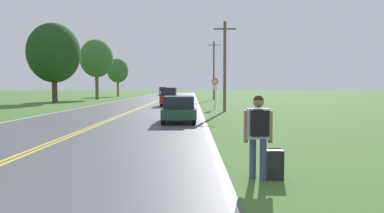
{
  "coord_description": "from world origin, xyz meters",
  "views": [
    {
      "loc": [
        4.98,
        -3.42,
        1.99
      ],
      "look_at": [
        4.95,
        11.43,
        1.15
      ],
      "focal_mm": 32.0,
      "sensor_mm": 36.0,
      "label": 1
    }
  ],
  "objects_px": {
    "hitchhiker_person": "(259,128)",
    "car_dark_green_hatchback_nearest": "(179,108)",
    "suitcase": "(275,165)",
    "car_red_van_approaching": "(170,97)",
    "tree_behind_sign": "(55,53)",
    "car_champagne_suv_mid_near": "(164,91)",
    "tree_right_cluster": "(97,59)",
    "tree_mid_treeline": "(118,71)",
    "traffic_sign": "(216,86)"
  },
  "relations": [
    {
      "from": "hitchhiker_person",
      "to": "car_dark_green_hatchback_nearest",
      "type": "bearing_deg",
      "value": 12.4
    },
    {
      "from": "hitchhiker_person",
      "to": "suitcase",
      "type": "xyz_separation_m",
      "value": [
        0.36,
        0.01,
        -0.79
      ]
    },
    {
      "from": "car_red_van_approaching",
      "to": "tree_behind_sign",
      "type": "bearing_deg",
      "value": -115.92
    },
    {
      "from": "car_champagne_suv_mid_near",
      "to": "hitchhiker_person",
      "type": "bearing_deg",
      "value": -172.08
    },
    {
      "from": "hitchhiker_person",
      "to": "car_dark_green_hatchback_nearest",
      "type": "height_order",
      "value": "hitchhiker_person"
    },
    {
      "from": "car_red_van_approaching",
      "to": "car_champagne_suv_mid_near",
      "type": "relative_size",
      "value": 1.1
    },
    {
      "from": "tree_right_cluster",
      "to": "car_red_van_approaching",
      "type": "distance_m",
      "value": 23.78
    },
    {
      "from": "tree_mid_treeline",
      "to": "tree_right_cluster",
      "type": "distance_m",
      "value": 17.81
    },
    {
      "from": "traffic_sign",
      "to": "car_dark_green_hatchback_nearest",
      "type": "distance_m",
      "value": 11.76
    },
    {
      "from": "car_dark_green_hatchback_nearest",
      "to": "car_red_van_approaching",
      "type": "bearing_deg",
      "value": -176.72
    },
    {
      "from": "car_champagne_suv_mid_near",
      "to": "suitcase",
      "type": "bearing_deg",
      "value": -171.8
    },
    {
      "from": "suitcase",
      "to": "tree_behind_sign",
      "type": "xyz_separation_m",
      "value": [
        -19.08,
        35.78,
        5.93
      ]
    },
    {
      "from": "car_champagne_suv_mid_near",
      "to": "car_dark_green_hatchback_nearest",
      "type": "bearing_deg",
      "value": -172.85
    },
    {
      "from": "hitchhiker_person",
      "to": "car_red_van_approaching",
      "type": "xyz_separation_m",
      "value": [
        -3.82,
        28.78,
        -0.11
      ]
    },
    {
      "from": "tree_right_cluster",
      "to": "car_red_van_approaching",
      "type": "relative_size",
      "value": 2.22
    },
    {
      "from": "hitchhiker_person",
      "to": "tree_behind_sign",
      "type": "bearing_deg",
      "value": 29.67
    },
    {
      "from": "tree_behind_sign",
      "to": "tree_right_cluster",
      "type": "xyz_separation_m",
      "value": [
        1.95,
        12.15,
        0.33
      ]
    },
    {
      "from": "tree_mid_treeline",
      "to": "car_champagne_suv_mid_near",
      "type": "height_order",
      "value": "tree_mid_treeline"
    },
    {
      "from": "tree_mid_treeline",
      "to": "car_champagne_suv_mid_near",
      "type": "distance_m",
      "value": 13.3
    },
    {
      "from": "suitcase",
      "to": "car_red_van_approaching",
      "type": "bearing_deg",
      "value": 10.32
    },
    {
      "from": "hitchhiker_person",
      "to": "car_champagne_suv_mid_near",
      "type": "distance_m",
      "value": 74.96
    },
    {
      "from": "tree_behind_sign",
      "to": "tree_right_cluster",
      "type": "height_order",
      "value": "tree_behind_sign"
    },
    {
      "from": "traffic_sign",
      "to": "car_champagne_suv_mid_near",
      "type": "height_order",
      "value": "traffic_sign"
    },
    {
      "from": "car_dark_green_hatchback_nearest",
      "to": "traffic_sign",
      "type": "bearing_deg",
      "value": 163.79
    },
    {
      "from": "car_red_van_approaching",
      "to": "car_champagne_suv_mid_near",
      "type": "bearing_deg",
      "value": -175.14
    },
    {
      "from": "tree_behind_sign",
      "to": "tree_right_cluster",
      "type": "relative_size",
      "value": 1.03
    },
    {
      "from": "hitchhiker_person",
      "to": "tree_right_cluster",
      "type": "bearing_deg",
      "value": 21.34
    },
    {
      "from": "car_dark_green_hatchback_nearest",
      "to": "suitcase",
      "type": "bearing_deg",
      "value": 9.73
    },
    {
      "from": "tree_behind_sign",
      "to": "car_red_van_approaching",
      "type": "bearing_deg",
      "value": -25.18
    },
    {
      "from": "tree_behind_sign",
      "to": "car_dark_green_hatchback_nearest",
      "type": "height_order",
      "value": "tree_behind_sign"
    },
    {
      "from": "suitcase",
      "to": "traffic_sign",
      "type": "distance_m",
      "value": 23.35
    },
    {
      "from": "traffic_sign",
      "to": "car_dark_green_hatchback_nearest",
      "type": "xyz_separation_m",
      "value": [
        -2.81,
        -11.34,
        -1.32
      ]
    },
    {
      "from": "car_dark_green_hatchback_nearest",
      "to": "car_champagne_suv_mid_near",
      "type": "height_order",
      "value": "car_champagne_suv_mid_near"
    },
    {
      "from": "hitchhiker_person",
      "to": "suitcase",
      "type": "height_order",
      "value": "hitchhiker_person"
    },
    {
      "from": "hitchhiker_person",
      "to": "tree_right_cluster",
      "type": "height_order",
      "value": "tree_right_cluster"
    },
    {
      "from": "car_dark_green_hatchback_nearest",
      "to": "tree_behind_sign",
      "type": "bearing_deg",
      "value": -147.53
    },
    {
      "from": "tree_behind_sign",
      "to": "tree_mid_treeline",
      "type": "bearing_deg",
      "value": 87.15
    },
    {
      "from": "tree_behind_sign",
      "to": "tree_right_cluster",
      "type": "distance_m",
      "value": 12.31
    },
    {
      "from": "car_dark_green_hatchback_nearest",
      "to": "car_champagne_suv_mid_near",
      "type": "bearing_deg",
      "value": -176.69
    },
    {
      "from": "hitchhiker_person",
      "to": "car_dark_green_hatchback_nearest",
      "type": "xyz_separation_m",
      "value": [
        -2.18,
        11.95,
        -0.32
      ]
    },
    {
      "from": "tree_right_cluster",
      "to": "car_dark_green_hatchback_nearest",
      "type": "distance_m",
      "value": 39.26
    },
    {
      "from": "hitchhiker_person",
      "to": "suitcase",
      "type": "bearing_deg",
      "value": -86.14
    },
    {
      "from": "traffic_sign",
      "to": "tree_mid_treeline",
      "type": "relative_size",
      "value": 0.35
    },
    {
      "from": "suitcase",
      "to": "traffic_sign",
      "type": "height_order",
      "value": "traffic_sign"
    },
    {
      "from": "hitchhiker_person",
      "to": "car_red_van_approaching",
      "type": "height_order",
      "value": "car_red_van_approaching"
    },
    {
      "from": "traffic_sign",
      "to": "tree_mid_treeline",
      "type": "bearing_deg",
      "value": 112.84
    },
    {
      "from": "tree_mid_treeline",
      "to": "car_red_van_approaching",
      "type": "distance_m",
      "value": 39.53
    },
    {
      "from": "hitchhiker_person",
      "to": "tree_behind_sign",
      "type": "height_order",
      "value": "tree_behind_sign"
    },
    {
      "from": "tree_behind_sign",
      "to": "suitcase",
      "type": "bearing_deg",
      "value": -61.93
    },
    {
      "from": "suitcase",
      "to": "tree_mid_treeline",
      "type": "xyz_separation_m",
      "value": [
        -17.59,
        65.69,
        5.16
      ]
    }
  ]
}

